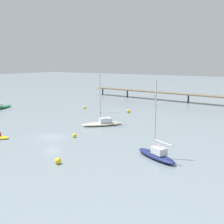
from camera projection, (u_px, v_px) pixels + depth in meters
The scene contains 9 objects.
ground_plane at pixel (52, 137), 46.88m from camera, with size 400.00×400.00×0.00m, color gray.
pier at pixel (214, 93), 79.80m from camera, with size 57.21×8.30×6.35m.
sailboat_cream at pixel (103, 122), 54.99m from camera, with size 6.80×7.39×10.93m.
sailboat_navy at pixel (157, 153), 36.35m from camera, with size 6.95×4.59×10.01m.
dinghy_yellow at pixel (0, 137), 46.02m from camera, with size 3.43×2.20×1.14m.
mooring_buoy_outer at pixel (58, 161), 34.55m from camera, with size 0.78×0.78×0.78m, color yellow.
mooring_buoy_inner at pixel (85, 107), 74.57m from camera, with size 0.68×0.68×0.68m, color yellow.
mooring_buoy_near at pixel (128, 111), 68.57m from camera, with size 0.82×0.82×0.82m, color yellow.
mooring_buoy_far at pixel (74, 135), 46.60m from camera, with size 0.66×0.66×0.66m, color yellow.
Camera 1 is at (33.30, -32.43, 12.23)m, focal length 46.21 mm.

